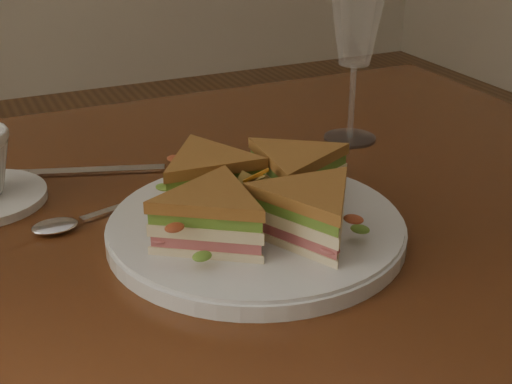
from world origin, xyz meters
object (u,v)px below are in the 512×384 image
at_px(sandwich_wedges, 256,197).
at_px(spoon, 75,221).
at_px(knife, 71,172).
at_px(plate, 256,229).
at_px(table, 185,285).
at_px(wine_glass, 356,26).

height_order(sandwich_wedges, spoon, sandwich_wedges).
bearing_deg(knife, plate, -41.13).
xyz_separation_m(table, sandwich_wedges, (0.05, -0.09, 0.14)).
bearing_deg(spoon, plate, -47.80).
bearing_deg(spoon, wine_glass, -1.82).
bearing_deg(spoon, table, -21.01).
xyz_separation_m(sandwich_wedges, spoon, (-0.16, 0.10, -0.04)).
distance_m(sandwich_wedges, knife, 0.28).
bearing_deg(spoon, knife, 65.29).
relative_size(table, sandwich_wedges, 4.24).
height_order(sandwich_wedges, knife, sandwich_wedges).
bearing_deg(table, wine_glass, 20.53).
distance_m(spoon, wine_glass, 0.43).
bearing_deg(wine_glass, sandwich_wedges, -139.80).
height_order(plate, spoon, plate).
bearing_deg(plate, sandwich_wedges, -90.00).
height_order(table, knife, knife).
distance_m(spoon, knife, 0.14).
bearing_deg(sandwich_wedges, table, 117.75).
distance_m(table, knife, 0.20).
height_order(table, plate, plate).
xyz_separation_m(sandwich_wedges, knife, (-0.14, 0.24, -0.04)).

